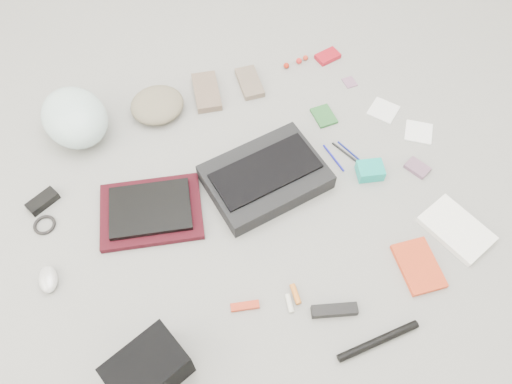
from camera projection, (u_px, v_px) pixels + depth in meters
name	position (u px, v px, depth m)	size (l,w,h in m)	color
ground_plane	(256.00, 199.00, 1.87)	(4.00, 4.00, 0.00)	gray
messenger_bag	(266.00, 177.00, 1.88)	(0.43, 0.31, 0.07)	black
bag_flap	(266.00, 171.00, 1.84)	(0.39, 0.18, 0.01)	black
laptop_sleeve	(151.00, 212.00, 1.83)	(0.37, 0.27, 0.03)	#370A11
laptop	(150.00, 208.00, 1.81)	(0.29, 0.21, 0.02)	black
bike_helmet	(75.00, 117.00, 1.96)	(0.24, 0.30, 0.18)	silver
beanie	(157.00, 105.00, 2.06)	(0.22, 0.21, 0.08)	#7B715A
mitten_left	(207.00, 92.00, 2.13)	(0.10, 0.21, 0.03)	#776150
mitten_right	(250.00, 83.00, 2.17)	(0.09, 0.18, 0.03)	#766555
power_brick	(43.00, 201.00, 1.85)	(0.12, 0.05, 0.03)	black
cable_coil	(45.00, 225.00, 1.80)	(0.08, 0.08, 0.01)	black
mouse	(48.00, 279.00, 1.68)	(0.06, 0.10, 0.04)	beige
camera_bag	(148.00, 370.00, 1.47)	(0.22, 0.16, 0.14)	black
multitool	(245.00, 306.00, 1.64)	(0.10, 0.03, 0.01)	#B22D14
toiletry_tube_white	(289.00, 303.00, 1.65)	(0.02, 0.02, 0.06)	silver
toiletry_tube_orange	(295.00, 294.00, 1.66)	(0.02, 0.02, 0.07)	orange
u_lock	(334.00, 310.00, 1.63)	(0.15, 0.04, 0.03)	black
bike_pump	(378.00, 341.00, 1.58)	(0.03, 0.03, 0.28)	black
book_red	(418.00, 266.00, 1.72)	(0.13, 0.19, 0.02)	#E1421E
book_white	(456.00, 229.00, 1.79)	(0.16, 0.24, 0.03)	white
notepad	(324.00, 116.00, 2.07)	(0.08, 0.11, 0.01)	#275F2B
pen_blue	(334.00, 158.00, 1.96)	(0.01, 0.01, 0.14)	#1416A5
pen_black	(347.00, 154.00, 1.97)	(0.01, 0.01, 0.15)	black
pen_navy	(349.00, 151.00, 1.98)	(0.01, 0.01, 0.13)	navy
accordion_wallet	(370.00, 171.00, 1.91)	(0.10, 0.08, 0.05)	#13AC9C
card_deck	(417.00, 168.00, 1.93)	(0.06, 0.09, 0.02)	slate
napkin_top	(383.00, 110.00, 2.09)	(0.11, 0.11, 0.01)	white
napkin_bottom	(419.00, 132.00, 2.03)	(0.11, 0.11, 0.01)	white
lollipop_a	(286.00, 66.00, 2.22)	(0.03, 0.03, 0.03)	#AA2110
lollipop_b	(299.00, 61.00, 2.23)	(0.03, 0.03, 0.03)	red
lollipop_c	(305.00, 58.00, 2.25)	(0.02, 0.02, 0.02)	red
altoids_tin	(328.00, 56.00, 2.25)	(0.10, 0.07, 0.02)	#B01423
stamp_sheet	(350.00, 82.00, 2.18)	(0.05, 0.06, 0.00)	gray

